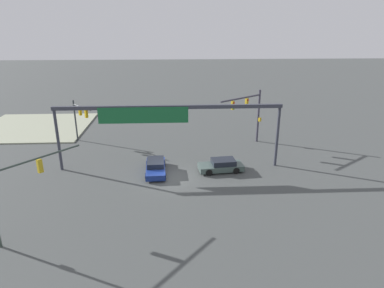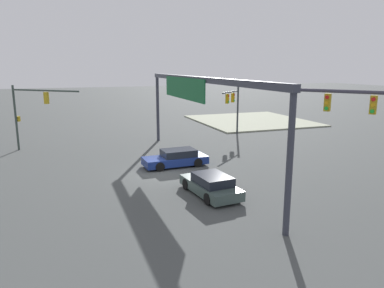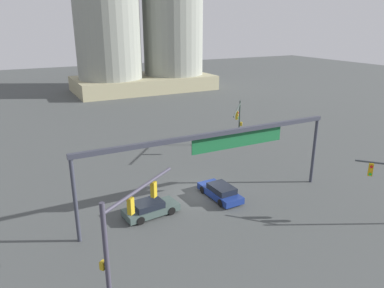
{
  "view_description": "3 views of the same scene",
  "coord_description": "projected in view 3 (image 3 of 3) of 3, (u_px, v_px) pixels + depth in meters",
  "views": [
    {
      "loc": [
        -0.64,
        29.13,
        13.88
      ],
      "look_at": [
        -2.03,
        1.3,
        3.84
      ],
      "focal_mm": 31.92,
      "sensor_mm": 36.0,
      "label": 1
    },
    {
      "loc": [
        -22.9,
        6.18,
        7.09
      ],
      "look_at": [
        0.65,
        -2.34,
        1.7
      ],
      "focal_mm": 34.0,
      "sensor_mm": 36.0,
      "label": 2
    },
    {
      "loc": [
        -13.78,
        -25.38,
        14.36
      ],
      "look_at": [
        0.43,
        2.1,
        4.0
      ],
      "focal_mm": 34.05,
      "sensor_mm": 36.0,
      "label": 3
    }
  ],
  "objects": [
    {
      "name": "ground_plane",
      "position": [
        199.0,
        195.0,
        31.94
      ],
      "size": [
        212.04,
        212.04,
        0.0
      ],
      "primitive_type": "plane",
      "color": "#464949"
    },
    {
      "name": "sedan_car_waiting_far",
      "position": [
        150.0,
        208.0,
        28.39
      ],
      "size": [
        4.49,
        2.28,
        1.21
      ],
      "rotation": [
        0.0,
        0.0,
        0.11
      ],
      "color": "#40524D",
      "rests_on": "ground"
    },
    {
      "name": "overhead_sign_gantry",
      "position": [
        220.0,
        143.0,
        28.39
      ],
      "size": [
        21.82,
        0.43,
        6.4
      ],
      "color": "#343743",
      "rests_on": "ground"
    },
    {
      "name": "traffic_signal_near_corner",
      "position": [
        124.0,
        227.0,
        18.91
      ],
      "size": [
        5.48,
        3.87,
        6.37
      ],
      "rotation": [
        0.0,
        0.0,
        0.63
      ],
      "color": "#3A3847",
      "rests_on": "ground"
    },
    {
      "name": "sedan_car_approaching",
      "position": [
        220.0,
        192.0,
        31.2
      ],
      "size": [
        2.08,
        4.65,
        1.21
      ],
      "rotation": [
        0.0,
        0.0,
        1.61
      ],
      "color": "navy",
      "rests_on": "ground"
    },
    {
      "name": "traffic_signal_opposite_side",
      "position": [
        238.0,
        118.0,
        42.23
      ],
      "size": [
        4.7,
        5.18,
        5.53
      ],
      "rotation": [
        0.0,
        0.0,
        -2.27
      ],
      "color": "#36433D",
      "rests_on": "ground"
    }
  ]
}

